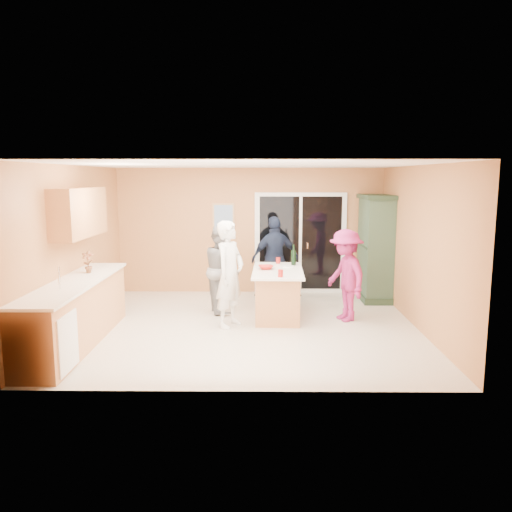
{
  "coord_description": "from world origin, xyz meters",
  "views": [
    {
      "loc": [
        0.23,
        -7.86,
        2.41
      ],
      "look_at": [
        0.15,
        0.1,
        1.15
      ],
      "focal_mm": 35.0,
      "sensor_mm": 36.0,
      "label": 1
    }
  ],
  "objects_px": {
    "woman_white": "(230,274)",
    "kitchen_island": "(278,295)",
    "green_hutch": "(375,249)",
    "woman_grey": "(222,269)",
    "woman_magenta": "(346,275)",
    "woman_navy": "(275,258)"
  },
  "relations": [
    {
      "from": "kitchen_island",
      "to": "green_hutch",
      "type": "relative_size",
      "value": 0.77
    },
    {
      "from": "woman_grey",
      "to": "woman_navy",
      "type": "xyz_separation_m",
      "value": [
        0.98,
        0.89,
        0.05
      ]
    },
    {
      "from": "woman_navy",
      "to": "green_hutch",
      "type": "bearing_deg",
      "value": 161.02
    },
    {
      "from": "green_hutch",
      "to": "woman_magenta",
      "type": "height_order",
      "value": "green_hutch"
    },
    {
      "from": "green_hutch",
      "to": "woman_navy",
      "type": "relative_size",
      "value": 1.25
    },
    {
      "from": "woman_white",
      "to": "woman_grey",
      "type": "bearing_deg",
      "value": 40.05
    },
    {
      "from": "woman_white",
      "to": "woman_magenta",
      "type": "relative_size",
      "value": 1.11
    },
    {
      "from": "woman_white",
      "to": "woman_magenta",
      "type": "height_order",
      "value": "woman_white"
    },
    {
      "from": "woman_grey",
      "to": "woman_magenta",
      "type": "relative_size",
      "value": 1.01
    },
    {
      "from": "kitchen_island",
      "to": "green_hutch",
      "type": "distance_m",
      "value": 2.43
    },
    {
      "from": "woman_magenta",
      "to": "woman_navy",
      "type": "bearing_deg",
      "value": -161.35
    },
    {
      "from": "woman_white",
      "to": "woman_grey",
      "type": "distance_m",
      "value": 0.92
    },
    {
      "from": "woman_grey",
      "to": "kitchen_island",
      "type": "bearing_deg",
      "value": -122.82
    },
    {
      "from": "green_hutch",
      "to": "woman_grey",
      "type": "distance_m",
      "value": 3.13
    },
    {
      "from": "green_hutch",
      "to": "woman_white",
      "type": "xyz_separation_m",
      "value": [
        -2.76,
        -1.87,
        -0.15
      ]
    },
    {
      "from": "woman_navy",
      "to": "woman_magenta",
      "type": "xyz_separation_m",
      "value": [
        1.15,
        -1.42,
        -0.05
      ]
    },
    {
      "from": "woman_grey",
      "to": "woman_white",
      "type": "bearing_deg",
      "value": 177.48
    },
    {
      "from": "woman_grey",
      "to": "green_hutch",
      "type": "bearing_deg",
      "value": -86.93
    },
    {
      "from": "woman_white",
      "to": "kitchen_island",
      "type": "bearing_deg",
      "value": -26.43
    },
    {
      "from": "woman_magenta",
      "to": "woman_white",
      "type": "bearing_deg",
      "value": -99.73
    },
    {
      "from": "kitchen_island",
      "to": "woman_magenta",
      "type": "height_order",
      "value": "woman_magenta"
    },
    {
      "from": "green_hutch",
      "to": "woman_white",
      "type": "height_order",
      "value": "green_hutch"
    }
  ]
}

